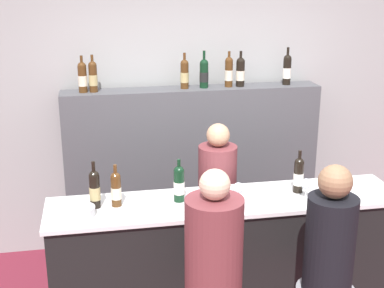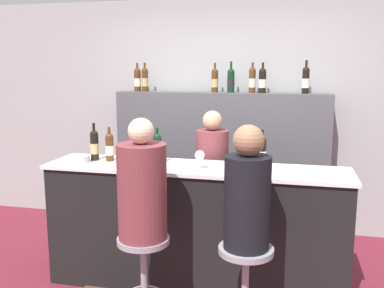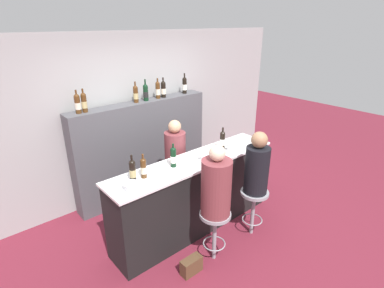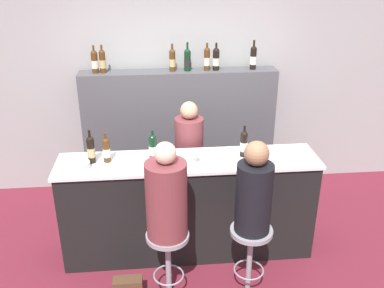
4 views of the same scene
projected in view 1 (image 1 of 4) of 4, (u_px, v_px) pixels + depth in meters
wall_back at (188, 112)px, 5.07m from camera, size 6.40×0.05×2.60m
bar_counter at (226, 266)px, 3.88m from camera, size 2.49×0.54×1.05m
back_bar_cabinet at (193, 171)px, 5.01m from camera, size 2.33×0.28×1.58m
wine_bottle_counter_0 at (95, 189)px, 3.56m from camera, size 0.07×0.07×0.33m
wine_bottle_counter_1 at (116, 189)px, 3.59m from camera, size 0.07×0.07×0.29m
wine_bottle_counter_2 at (179, 183)px, 3.66m from camera, size 0.08×0.08×0.30m
wine_bottle_counter_3 at (299, 175)px, 3.82m from camera, size 0.07×0.07×0.31m
wine_bottle_backbar_0 at (82, 77)px, 4.56m from camera, size 0.08×0.08×0.32m
wine_bottle_backbar_1 at (93, 76)px, 4.58m from camera, size 0.07×0.07×0.32m
wine_bottle_backbar_2 at (185, 74)px, 4.72m from camera, size 0.07×0.07×0.32m
wine_bottle_backbar_3 at (204, 73)px, 4.75m from camera, size 0.08×0.08×0.33m
wine_bottle_backbar_4 at (229, 72)px, 4.79m from camera, size 0.07×0.07×0.32m
wine_bottle_backbar_5 at (240, 72)px, 4.81m from camera, size 0.08×0.08×0.32m
wine_bottle_backbar_6 at (287, 69)px, 4.88m from camera, size 0.08×0.08×0.34m
wine_glass_0 at (238, 189)px, 3.63m from camera, size 0.08×0.08×0.15m
wine_glass_1 at (306, 184)px, 3.72m from camera, size 0.08×0.08×0.15m
metal_bowl at (81, 211)px, 3.47m from camera, size 0.18×0.18×0.06m
guest_seated_left at (214, 248)px, 3.12m from camera, size 0.34×0.34×0.85m
guest_seated_right at (330, 237)px, 3.24m from camera, size 0.31×0.31×0.83m
bartender at (217, 217)px, 4.32m from camera, size 0.30×0.30×1.46m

